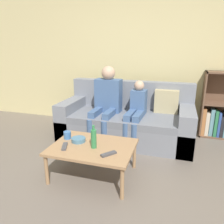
{
  "coord_description": "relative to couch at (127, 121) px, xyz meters",
  "views": [
    {
      "loc": [
        0.7,
        -1.45,
        1.44
      ],
      "look_at": [
        -0.09,
        1.15,
        0.61
      ],
      "focal_mm": 35.0,
      "sensor_mm": 36.0,
      "label": 1
    }
  ],
  "objects": [
    {
      "name": "wall_back",
      "position": [
        0.02,
        0.67,
        1.01
      ],
      "size": [
        12.0,
        0.06,
        2.6
      ],
      "color": "beige",
      "rests_on": "ground_plane"
    },
    {
      "name": "bottle",
      "position": [
        -0.09,
        -1.19,
        0.19
      ],
      "size": [
        0.06,
        0.06,
        0.26
      ],
      "color": "#33844C",
      "rests_on": "coffee_table"
    },
    {
      "name": "cup_near",
      "position": [
        -0.48,
        -1.06,
        0.13
      ],
      "size": [
        0.09,
        0.09,
        0.09
      ],
      "color": "#3D70B2",
      "rests_on": "coffee_table"
    },
    {
      "name": "snack_bowl",
      "position": [
        -0.32,
        -1.1,
        0.11
      ],
      "size": [
        0.16,
        0.16,
        0.05
      ],
      "color": "teal",
      "rests_on": "coffee_table"
    },
    {
      "name": "tv_remote_0",
      "position": [
        0.12,
        -1.31,
        0.09
      ],
      "size": [
        0.15,
        0.16,
        0.02
      ],
      "rotation": [
        0.0,
        0.0,
        -0.7
      ],
      "color": "#47474C",
      "rests_on": "coffee_table"
    },
    {
      "name": "person_child",
      "position": [
        0.17,
        -0.15,
        0.24
      ],
      "size": [
        0.25,
        0.64,
        0.94
      ],
      "rotation": [
        0.0,
        0.0,
        -0.05
      ],
      "color": "#476693",
      "rests_on": "ground_plane"
    },
    {
      "name": "couch",
      "position": [
        0.0,
        0.0,
        0.0
      ],
      "size": [
        2.02,
        0.91,
        0.88
      ],
      "color": "gray",
      "rests_on": "ground_plane"
    },
    {
      "name": "ground_plane",
      "position": [
        0.02,
        -1.75,
        -0.29
      ],
      "size": [
        22.0,
        22.0,
        0.0
      ],
      "primitive_type": "plane",
      "color": "#70665B"
    },
    {
      "name": "tv_remote_1",
      "position": [
        -0.4,
        -1.28,
        0.09
      ],
      "size": [
        0.11,
        0.18,
        0.02
      ],
      "rotation": [
        0.0,
        0.0,
        0.37
      ],
      "color": "#47474C",
      "rests_on": "coffee_table"
    },
    {
      "name": "bookshelf",
      "position": [
        1.45,
        0.52,
        0.12
      ],
      "size": [
        0.73,
        0.28,
        1.06
      ],
      "color": "brown",
      "rests_on": "ground_plane"
    },
    {
      "name": "person_adult",
      "position": [
        -0.31,
        -0.09,
        0.37
      ],
      "size": [
        0.41,
        0.64,
        1.14
      ],
      "rotation": [
        0.0,
        0.0,
        -0.04
      ],
      "color": "#476693",
      "rests_on": "ground_plane"
    },
    {
      "name": "coffee_table",
      "position": [
        -0.12,
        -1.16,
        0.05
      ],
      "size": [
        0.91,
        0.68,
        0.37
      ],
      "color": "#A87F56",
      "rests_on": "ground_plane"
    }
  ]
}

